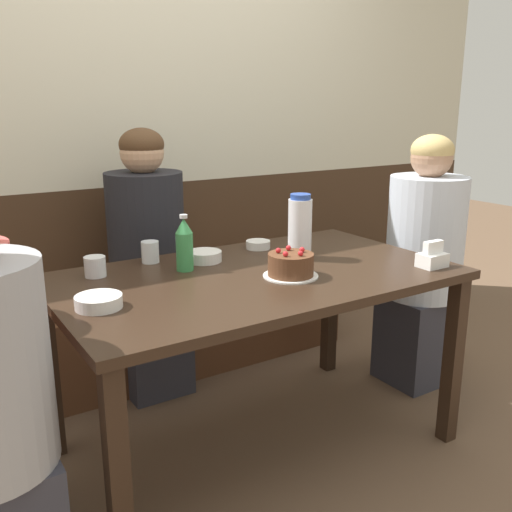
{
  "coord_description": "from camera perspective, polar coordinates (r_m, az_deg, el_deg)",
  "views": [
    {
      "loc": [
        -1.12,
        -1.75,
        1.37
      ],
      "look_at": [
        0.03,
        0.05,
        0.8
      ],
      "focal_mm": 40.0,
      "sensor_mm": 36.0,
      "label": 1
    }
  ],
  "objects": [
    {
      "name": "glass_tumbler_short",
      "position": [
        2.34,
        -10.54,
        0.41
      ],
      "size": [
        0.07,
        0.07,
        0.09
      ],
      "color": "silver",
      "rests_on": "dining_table"
    },
    {
      "name": "person_grey_tee",
      "position": [
        2.9,
        16.4,
        -0.78
      ],
      "size": [
        0.37,
        0.37,
        1.23
      ],
      "rotation": [
        0.0,
        0.0,
        3.14
      ],
      "color": "#33333D",
      "rests_on": "ground_plane"
    },
    {
      "name": "glass_water_tall",
      "position": [
        2.2,
        -15.79,
        -1.02
      ],
      "size": [
        0.08,
        0.08,
        0.08
      ],
      "color": "silver",
      "rests_on": "dining_table"
    },
    {
      "name": "person_teal_shirt",
      "position": [
        2.74,
        -10.77,
        -1.09
      ],
      "size": [
        0.36,
        0.36,
        1.27
      ],
      "rotation": [
        0.0,
        0.0,
        -1.57
      ],
      "color": "#33333D",
      "rests_on": "ground_plane"
    },
    {
      "name": "water_pitcher",
      "position": [
        2.35,
        4.41,
        2.89
      ],
      "size": [
        0.1,
        0.1,
        0.27
      ],
      "color": "white",
      "rests_on": "dining_table"
    },
    {
      "name": "bowl_side_dish",
      "position": [
        2.53,
        0.21,
        1.15
      ],
      "size": [
        0.11,
        0.11,
        0.04
      ],
      "color": "white",
      "rests_on": "dining_table"
    },
    {
      "name": "bowl_soup_white",
      "position": [
        1.87,
        -15.46,
        -4.43
      ],
      "size": [
        0.15,
        0.15,
        0.04
      ],
      "color": "white",
      "rests_on": "dining_table"
    },
    {
      "name": "bench_seat",
      "position": [
        3.04,
        -8.55,
        -7.43
      ],
      "size": [
        1.97,
        0.38,
        0.43
      ],
      "color": "#56331E",
      "rests_on": "ground_plane"
    },
    {
      "name": "dining_table",
      "position": [
        2.2,
        -0.03,
        -3.81
      ],
      "size": [
        1.51,
        0.88,
        0.75
      ],
      "color": "black",
      "rests_on": "ground_plane"
    },
    {
      "name": "soju_bottle",
      "position": [
        2.2,
        -7.17,
        1.19
      ],
      "size": [
        0.07,
        0.07,
        0.22
      ],
      "color": "#388E4C",
      "rests_on": "dining_table"
    },
    {
      "name": "birthday_cake",
      "position": [
        2.12,
        3.5,
        -0.93
      ],
      "size": [
        0.21,
        0.21,
        0.11
      ],
      "color": "white",
      "rests_on": "dining_table"
    },
    {
      "name": "napkin_holder",
      "position": [
        2.34,
        17.23,
        -0.15
      ],
      "size": [
        0.11,
        0.08,
        0.11
      ],
      "color": "white",
      "rests_on": "dining_table"
    },
    {
      "name": "back_wall",
      "position": [
        3.02,
        -11.09,
        12.48
      ],
      "size": [
        4.8,
        0.04,
        2.5
      ],
      "color": "#3D2819",
      "rests_on": "ground_plane"
    },
    {
      "name": "ground_plane",
      "position": [
        2.49,
        -0.03,
        -18.36
      ],
      "size": [
        12.0,
        12.0,
        0.0
      ],
      "primitive_type": "plane",
      "color": "brown"
    },
    {
      "name": "bowl_rice_small",
      "position": [
        2.33,
        -5.19,
        -0.03
      ],
      "size": [
        0.14,
        0.14,
        0.04
      ],
      "color": "white",
      "rests_on": "dining_table"
    }
  ]
}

